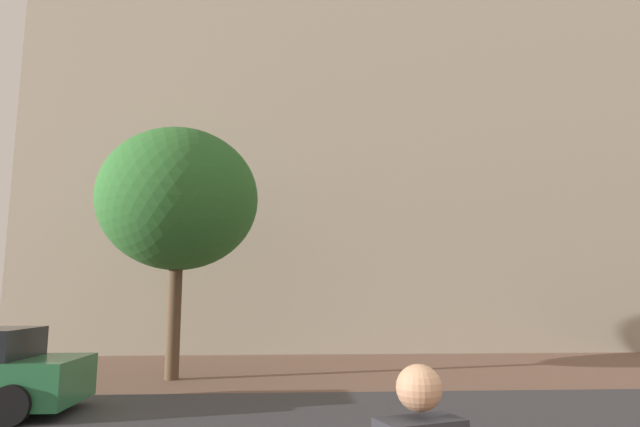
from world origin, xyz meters
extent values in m
plane|color=brown|center=(0.00, 10.00, 0.00)|extent=(120.00, 120.00, 0.00)
cube|color=#B2A893|center=(3.33, 24.90, 9.16)|extent=(27.44, 14.26, 18.32)
cube|color=#B2A893|center=(4.97, 24.90, 16.27)|extent=(4.57, 4.57, 32.54)
cylinder|color=#B2A893|center=(-8.89, 19.27, 10.18)|extent=(2.80, 2.80, 20.36)
sphere|color=#9E7556|center=(0.03, 1.17, 1.62)|extent=(0.22, 0.22, 0.22)
cylinder|color=black|center=(-4.97, 9.51, 0.32)|extent=(0.64, 0.22, 0.64)
cylinder|color=black|center=(-4.97, 7.74, 0.32)|extent=(0.64, 0.22, 0.64)
cylinder|color=brown|center=(-3.42, 12.37, 1.44)|extent=(0.34, 0.34, 2.87)
ellipsoid|color=#2D6B2D|center=(-3.42, 12.37, 4.50)|extent=(4.06, 4.06, 3.65)
camera|label=1|loc=(-0.59, -1.44, 2.06)|focal=30.19mm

